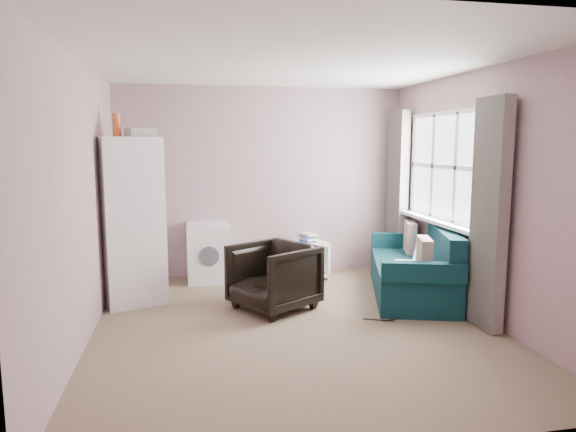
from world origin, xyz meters
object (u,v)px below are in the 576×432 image
object	(u,v)px
sofa	(416,270)
armchair	(273,273)
fridge	(130,220)
side_table	(308,257)
washing_machine	(208,251)

from	to	relation	value
sofa	armchair	bearing A→B (deg)	-157.15
sofa	fridge	bearing A→B (deg)	-169.88
side_table	armchair	bearing A→B (deg)	-119.18
side_table	sofa	distance (m)	1.46
armchair	sofa	xyz separation A→B (m)	(1.72, 0.18, -0.09)
armchair	washing_machine	world-z (taller)	armchair
washing_machine	side_table	size ratio (longest dim) A/B	1.25
washing_machine	armchair	bearing A→B (deg)	-63.00
armchair	fridge	world-z (taller)	fridge
fridge	side_table	size ratio (longest dim) A/B	3.46
armchair	fridge	xyz separation A→B (m)	(-1.51, 0.57, 0.54)
side_table	sofa	bearing A→B (deg)	-42.77
washing_machine	side_table	world-z (taller)	washing_machine
washing_machine	sofa	distance (m)	2.61
side_table	fridge	bearing A→B (deg)	-164.49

